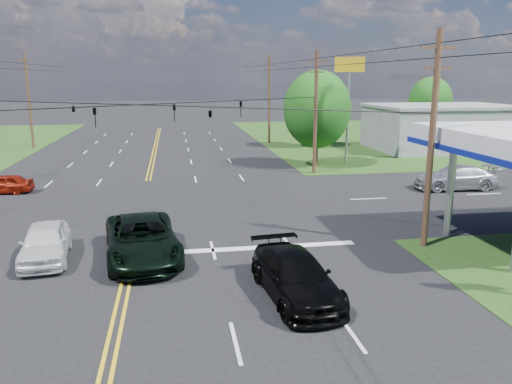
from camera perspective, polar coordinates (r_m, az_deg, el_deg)
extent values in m
plane|color=black|center=(30.01, -12.89, -1.84)|extent=(280.00, 280.00, 0.00)
cube|color=#213F14|center=(69.78, 18.97, 6.10)|extent=(46.00, 48.00, 0.03)
cube|color=silver|center=(22.50, -1.12, -6.50)|extent=(10.00, 0.50, 0.02)
cube|color=slate|center=(56.71, 20.37, 6.80)|extent=(14.00, 10.00, 4.40)
cylinder|color=#A5A5AA|center=(25.68, 21.34, 0.44)|extent=(0.36, 0.36, 4.65)
cylinder|color=#45301D|center=(23.01, 19.42, 5.37)|extent=(0.28, 0.28, 9.50)
cube|color=#45301D|center=(22.88, 20.19, 15.21)|extent=(1.60, 0.12, 0.12)
cube|color=#45301D|center=(22.85, 20.03, 13.22)|extent=(1.20, 0.10, 0.10)
cylinder|color=#45301D|center=(39.66, 6.81, 8.90)|extent=(0.28, 0.28, 9.50)
cube|color=#45301D|center=(39.59, 6.97, 14.61)|extent=(1.60, 0.12, 0.12)
cube|color=#45301D|center=(39.57, 6.94, 13.46)|extent=(1.20, 0.10, 0.10)
cylinder|color=#45301D|center=(58.97, -24.51, 9.39)|extent=(0.28, 0.28, 10.00)
cube|color=#45301D|center=(58.94, -24.90, 13.46)|extent=(1.60, 0.12, 0.12)
cube|color=#45301D|center=(58.92, -24.82, 12.69)|extent=(1.20, 0.10, 0.10)
cylinder|color=#45301D|center=(58.11, 1.52, 10.50)|extent=(0.28, 0.28, 10.00)
cube|color=#45301D|center=(58.08, 1.54, 14.64)|extent=(1.60, 0.12, 0.12)
cube|color=#45301D|center=(58.06, 1.54, 13.85)|extent=(1.20, 0.10, 0.10)
imported|color=black|center=(27.92, -17.91, 8.09)|extent=(0.17, 0.21, 1.05)
imported|color=black|center=(30.50, -9.31, 8.90)|extent=(0.17, 0.21, 1.05)
imported|color=black|center=(33.86, -1.75, 9.45)|extent=(0.17, 0.21, 1.05)
imported|color=black|center=(32.27, -20.15, 8.99)|extent=(1.24, 0.26, 0.50)
imported|color=black|center=(26.42, -5.27, 9.01)|extent=(1.24, 0.26, 0.50)
cylinder|color=black|center=(29.20, 13.27, 15.39)|extent=(0.04, 100.00, 0.04)
cylinder|color=black|center=(29.18, 13.21, 14.21)|extent=(0.04, 100.00, 0.04)
cylinder|color=#45301D|center=(43.13, 6.87, 5.08)|extent=(0.36, 0.36, 3.30)
ellipsoid|color=#1A4813|center=(42.81, 6.99, 9.36)|extent=(5.70, 5.70, 6.60)
cylinder|color=#45301D|center=(55.29, 5.88, 6.60)|extent=(0.36, 0.36, 2.86)
ellipsoid|color=#1A4813|center=(55.05, 5.95, 9.49)|extent=(4.94, 4.94, 5.72)
cylinder|color=#45301D|center=(67.41, 19.11, 7.19)|extent=(0.36, 0.36, 3.08)
ellipsoid|color=#1A4813|center=(67.21, 19.30, 9.74)|extent=(5.32, 5.32, 6.16)
imported|color=black|center=(21.58, -12.88, -5.24)|extent=(3.68, 6.62, 1.75)
imported|color=black|center=(17.58, 4.53, -9.57)|extent=(2.71, 5.52, 1.54)
imported|color=silver|center=(22.70, -22.97, -5.32)|extent=(2.34, 4.75, 1.56)
imported|color=maroon|center=(36.90, -26.93, 0.82)|extent=(3.75, 1.57, 1.27)
imported|color=#B9B9BE|center=(36.73, 21.81, 1.55)|extent=(5.72, 2.50, 1.64)
cylinder|color=#A5A5AA|center=(44.50, 10.45, 9.00)|extent=(0.20, 0.20, 9.17)
cube|color=gold|center=(44.42, 10.66, 14.13)|extent=(2.39, 1.29, 1.26)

